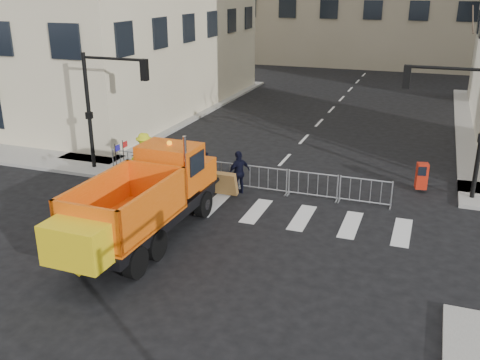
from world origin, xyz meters
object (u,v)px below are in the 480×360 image
(cop_b, at_px, (204,172))
(cop_c, at_px, (239,172))
(cop_a, at_px, (192,179))
(worker, at_px, (145,155))
(newspaper_box, at_px, (422,176))
(plow_truck, at_px, (143,199))

(cop_b, height_order, cop_c, cop_c)
(cop_a, xyz_separation_m, cop_c, (1.53, 1.30, 0.02))
(cop_c, relative_size, worker, 0.94)
(worker, distance_m, newspaper_box, 11.87)
(cop_b, height_order, worker, worker)
(plow_truck, height_order, cop_b, plow_truck)
(cop_c, xyz_separation_m, newspaper_box, (7.07, 2.81, -0.22))
(cop_b, bearing_deg, plow_truck, 116.36)
(cop_b, relative_size, newspaper_box, 1.64)
(cop_a, height_order, cop_b, cop_a)
(plow_truck, relative_size, newspaper_box, 8.15)
(plow_truck, height_order, newspaper_box, plow_truck)
(newspaper_box, bearing_deg, cop_a, -167.22)
(cop_b, distance_m, worker, 3.15)
(cop_b, xyz_separation_m, worker, (-3.08, 0.59, 0.23))
(worker, bearing_deg, cop_a, -36.92)
(plow_truck, relative_size, cop_c, 4.86)
(plow_truck, bearing_deg, cop_b, 0.74)
(plow_truck, bearing_deg, newspaper_box, -45.64)
(cop_a, relative_size, newspaper_box, 1.65)
(cop_a, xyz_separation_m, cop_b, (0.11, 0.90, -0.00))
(cop_a, relative_size, worker, 0.92)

